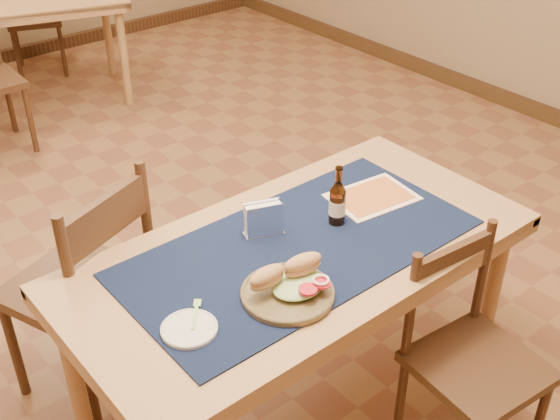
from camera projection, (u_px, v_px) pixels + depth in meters
main_table at (299, 267)px, 2.38m from camera, size 1.60×0.80×0.75m
placemat at (299, 247)px, 2.33m from camera, size 1.20×0.60×0.01m
baseboard at (184, 291)px, 3.24m from camera, size 6.00×7.00×0.10m
back_table at (7, 11)px, 4.75m from camera, size 1.71×1.20×0.75m
chair_main_far at (86, 285)px, 2.56m from camera, size 0.58×0.58×0.97m
chair_main_near at (470, 355)px, 2.35m from camera, size 0.43×0.43×0.84m
chair_back_far at (34, 18)px, 5.34m from camera, size 0.51×0.51×0.85m
sandwich_plate at (290, 286)px, 2.11m from camera, size 0.29×0.29×0.11m
side_plate at (189, 328)px, 1.99m from camera, size 0.16×0.16×0.01m
fork at (196, 312)px, 2.04m from camera, size 0.10×0.11×0.00m
beer_bottle at (337, 203)px, 2.41m from camera, size 0.06×0.06×0.22m
napkin_holder at (264, 220)px, 2.37m from camera, size 0.15×0.10×0.12m
menu_card at (372, 197)px, 2.59m from camera, size 0.33×0.26×0.01m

